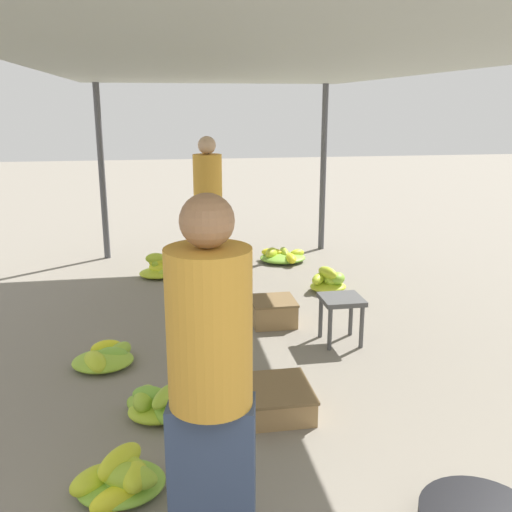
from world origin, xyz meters
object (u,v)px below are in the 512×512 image
at_px(banana_pile_left_0, 156,405).
at_px(banana_pile_left_3, 160,269).
at_px(stool, 341,306).
at_px(banana_pile_left_2, 105,358).
at_px(banana_pile_right_0, 328,281).
at_px(banana_pile_right_1, 282,256).
at_px(vendor_foreground, 211,383).
at_px(shopper_walking_mid, 208,202).
at_px(banana_pile_left_1, 120,479).
at_px(crate_mid, 273,311).
at_px(crate_near, 273,399).

relative_size(banana_pile_left_0, banana_pile_left_3, 0.93).
bearing_deg(stool, banana_pile_left_2, -176.55).
distance_m(banana_pile_right_0, banana_pile_right_1, 1.28).
xyz_separation_m(vendor_foreground, banana_pile_right_0, (1.59, 3.53, -0.74)).
bearing_deg(banana_pile_left_0, shopper_walking_mid, 79.03).
distance_m(banana_pile_left_1, crate_mid, 2.55).
distance_m(banana_pile_right_0, crate_near, 2.60).
height_order(banana_pile_left_0, banana_pile_right_0, banana_pile_right_0).
bearing_deg(crate_mid, vendor_foreground, -106.69).
relative_size(vendor_foreground, stool, 4.06).
relative_size(banana_pile_left_3, crate_near, 1.06).
height_order(banana_pile_left_3, crate_mid, banana_pile_left_3).
distance_m(banana_pile_left_2, banana_pile_left_3, 2.32).
bearing_deg(crate_near, banana_pile_left_2, 141.79).
height_order(stool, crate_near, stool).
height_order(banana_pile_left_1, crate_mid, banana_pile_left_1).
distance_m(vendor_foreground, stool, 2.59).
bearing_deg(shopper_walking_mid, banana_pile_left_0, -100.97).
bearing_deg(banana_pile_right_1, banana_pile_right_0, -79.32).
height_order(vendor_foreground, crate_near, vendor_foreground).
bearing_deg(banana_pile_left_2, crate_near, -38.21).
bearing_deg(vendor_foreground, banana_pile_left_1, 132.12).
distance_m(vendor_foreground, crate_near, 1.48).
bearing_deg(banana_pile_left_0, crate_near, -5.14).
xyz_separation_m(stool, banana_pile_left_2, (-1.93, -0.12, -0.27)).
height_order(stool, banana_pile_right_1, stool).
distance_m(vendor_foreground, banana_pile_left_1, 1.00).
xyz_separation_m(banana_pile_left_3, banana_pile_right_1, (1.56, 0.43, -0.03)).
xyz_separation_m(banana_pile_right_1, crate_near, (-0.85, -3.62, 0.02)).
relative_size(banana_pile_left_2, banana_pile_right_1, 0.83).
bearing_deg(banana_pile_right_0, crate_near, -114.70).
height_order(banana_pile_left_0, banana_pile_right_1, banana_pile_left_0).
xyz_separation_m(vendor_foreground, shopper_walking_mid, (0.39, 4.58, -0.02)).
bearing_deg(stool, vendor_foreground, -120.55).
bearing_deg(banana_pile_right_1, crate_near, -103.20).
distance_m(stool, banana_pile_left_2, 1.96).
xyz_separation_m(vendor_foreground, crate_mid, (0.81, 2.71, -0.73)).
bearing_deg(shopper_walking_mid, crate_mid, -77.46).
relative_size(banana_pile_right_1, crate_near, 1.23).
distance_m(banana_pile_left_1, banana_pile_right_0, 3.65).
bearing_deg(stool, crate_mid, 132.48).
bearing_deg(banana_pile_left_1, vendor_foreground, -47.88).
bearing_deg(banana_pile_right_0, banana_pile_right_1, 100.68).
xyz_separation_m(banana_pile_left_2, banana_pile_left_3, (0.43, 2.28, 0.04)).
bearing_deg(banana_pile_left_3, banana_pile_left_1, -93.40).
bearing_deg(shopper_walking_mid, stool, -69.53).
xyz_separation_m(banana_pile_right_0, shopper_walking_mid, (-1.19, 1.06, 0.73)).
height_order(banana_pile_left_2, crate_mid, crate_mid).
distance_m(banana_pile_left_3, crate_mid, 1.93).
height_order(banana_pile_left_2, crate_near, crate_near).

